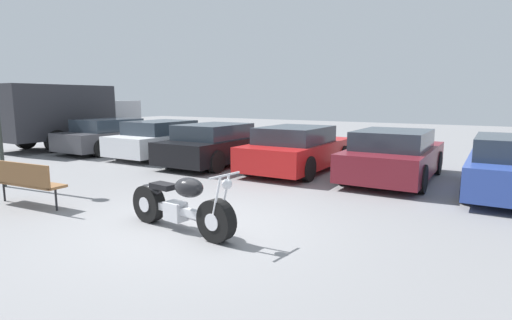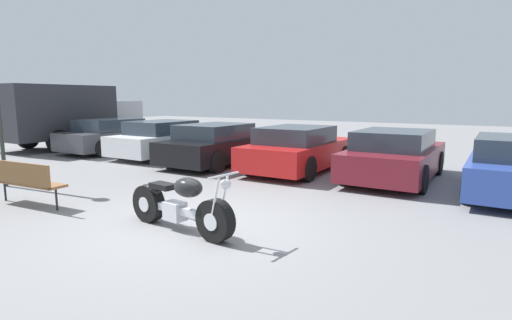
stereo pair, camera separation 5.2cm
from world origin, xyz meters
name	(u,v)px [view 1 (the left image)]	position (x,y,z in m)	size (l,w,h in m)	color
ground_plane	(197,226)	(0.00, 0.00, 0.00)	(60.00, 60.00, 0.00)	slate
motorcycle	(179,205)	(-0.09, -0.30, 0.42)	(2.22, 0.71, 1.03)	black
parked_car_dark_grey	(112,136)	(-8.79, 5.50, 0.63)	(1.96, 4.20, 1.29)	#3D3D42
parked_car_white	(165,139)	(-6.12, 5.62, 0.63)	(1.96, 4.20, 1.29)	white
parked_car_black	(217,145)	(-3.45, 5.21, 0.63)	(1.96, 4.20, 1.29)	black
parked_car_red	(298,149)	(-0.78, 5.49, 0.63)	(1.96, 4.20, 1.29)	red
parked_car_maroon	(394,156)	(1.90, 5.61, 0.63)	(1.96, 4.20, 1.29)	maroon
delivery_truck	(67,113)	(-11.57, 5.48, 1.45)	(2.36, 5.89, 2.62)	#2D2D33
park_bench	(23,179)	(-3.63, -0.79, 0.55)	(1.81, 0.55, 0.89)	brown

